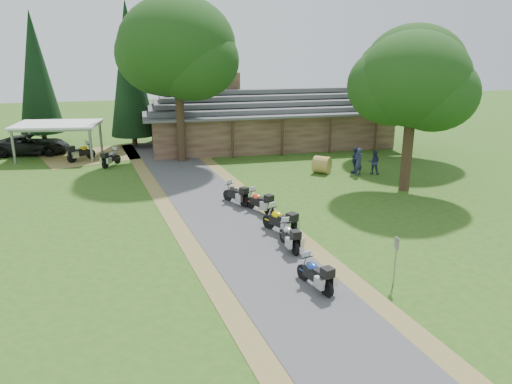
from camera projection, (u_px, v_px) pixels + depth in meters
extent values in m
plane|color=#2D5518|center=(269.00, 268.00, 20.46)|extent=(120.00, 120.00, 0.00)
plane|color=#464648|center=(239.00, 234.00, 24.08)|extent=(51.95, 51.95, 0.00)
imported|color=black|center=(31.00, 140.00, 40.05)|extent=(3.23, 6.37, 2.35)
imported|color=#2B3252|center=(358.00, 159.00, 33.93)|extent=(0.77, 0.69, 2.22)
imported|color=#2B3252|center=(374.00, 160.00, 34.31)|extent=(0.67, 0.61, 1.94)
imported|color=#2B3252|center=(355.00, 158.00, 34.47)|extent=(0.68, 0.75, 2.15)
cylinder|color=olive|center=(322.00, 165.00, 34.64)|extent=(1.59, 1.60, 1.18)
cone|color=black|center=(130.00, 75.00, 41.58)|extent=(3.80, 3.80, 12.06)
cone|color=black|center=(37.00, 78.00, 43.02)|extent=(3.76, 3.76, 11.34)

